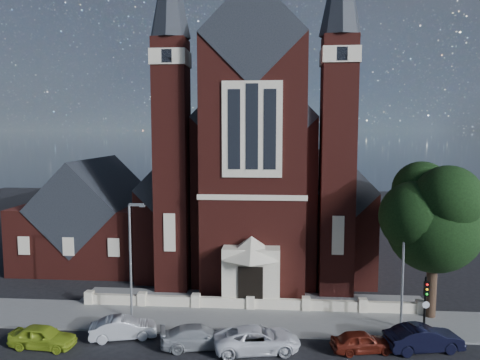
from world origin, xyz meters
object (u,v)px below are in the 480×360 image
at_px(street_lamp_right, 405,260).
at_px(car_white_suv, 257,339).
at_px(car_dark_red, 362,342).
at_px(street_lamp_left, 132,254).
at_px(car_navy, 423,338).
at_px(car_lime_van, 43,337).
at_px(street_tree, 437,220).
at_px(car_silver_b, 198,337).
at_px(traffic_signal, 425,300).
at_px(parish_hall, 95,221).
at_px(car_silver_a, 123,328).
at_px(church, 259,176).

bearing_deg(street_lamp_right, car_white_suv, -157.79).
bearing_deg(car_dark_red, street_lamp_left, 66.02).
height_order(car_white_suv, car_navy, car_navy).
bearing_deg(car_lime_van, street_lamp_right, -74.62).
xyz_separation_m(street_tree, car_silver_b, (-15.38, -5.34, -6.30)).
bearing_deg(street_lamp_left, car_dark_red, -13.17).
relative_size(street_lamp_right, traffic_signal, 2.02).
bearing_deg(car_silver_b, car_white_suv, -107.16).
xyz_separation_m(street_lamp_right, car_navy, (0.42, -3.02, -3.85)).
bearing_deg(parish_hall, car_lime_van, -77.87).
distance_m(street_lamp_right, car_navy, 4.91).
xyz_separation_m(car_lime_van, car_white_suv, (12.78, 0.59, 0.04)).
distance_m(street_lamp_right, car_white_suv, 10.82).
bearing_deg(traffic_signal, car_silver_b, -171.52).
relative_size(parish_hall, street_lamp_left, 1.51).
distance_m(car_silver_a, car_navy, 18.16).
height_order(car_lime_van, car_silver_b, car_lime_van).
bearing_deg(traffic_signal, car_silver_a, -176.16).
distance_m(street_tree, traffic_signal, 5.70).
bearing_deg(car_lime_van, street_tree, -71.94).
bearing_deg(church, car_dark_red, -72.93).
height_order(parish_hall, car_white_suv, parish_hall).
bearing_deg(parish_hall, car_white_suv, -46.78).
relative_size(church, street_tree, 3.26).
xyz_separation_m(street_tree, street_lamp_left, (-20.51, -1.71, -2.36)).
relative_size(street_tree, car_white_suv, 2.10).
bearing_deg(car_silver_a, parish_hall, 10.01).
xyz_separation_m(car_silver_a, car_navy, (18.16, -0.20, 0.07)).
height_order(street_tree, street_lamp_right, street_tree).
bearing_deg(car_white_suv, parish_hall, 32.55).
relative_size(street_tree, car_navy, 2.36).
bearing_deg(car_lime_van, traffic_signal, -78.87).
bearing_deg(car_navy, street_tree, -36.14).
relative_size(street_lamp_left, car_navy, 1.78).
bearing_deg(car_navy, car_dark_red, 84.58).
distance_m(car_lime_van, car_dark_red, 18.95).
bearing_deg(church, car_white_suv, -88.14).
height_order(street_lamp_left, traffic_signal, street_lamp_left).
relative_size(street_lamp_right, car_silver_a, 1.98).
xyz_separation_m(car_lime_van, car_silver_a, (4.40, 1.58, -0.00)).
relative_size(parish_hall, car_white_suv, 2.39).
height_order(car_silver_a, car_white_suv, car_white_suv).
bearing_deg(church, street_tree, -53.83).
distance_m(parish_hall, car_silver_b, 22.29).
distance_m(street_tree, car_lime_van, 26.15).
bearing_deg(car_dark_red, church, 6.26).
height_order(street_lamp_left, car_lime_van, street_lamp_left).
bearing_deg(street_lamp_left, car_silver_b, -35.27).
relative_size(parish_hall, car_silver_a, 2.99).
relative_size(car_white_suv, car_dark_red, 1.41).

